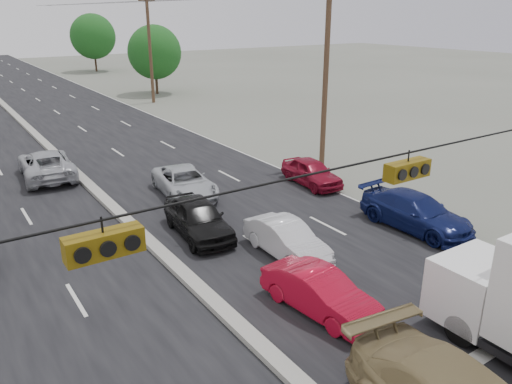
# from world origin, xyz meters

# --- Properties ---
(road_surface) EXTENTS (20.00, 160.00, 0.02)m
(road_surface) POSITION_xyz_m (0.00, 30.00, 0.00)
(road_surface) COLOR black
(road_surface) RESTS_ON ground
(center_median) EXTENTS (0.50, 160.00, 0.20)m
(center_median) POSITION_xyz_m (0.00, 30.00, 0.10)
(center_median) COLOR gray
(center_median) RESTS_ON ground
(utility_pole_right_b) EXTENTS (1.60, 0.30, 10.00)m
(utility_pole_right_b) POSITION_xyz_m (12.50, 15.00, 5.11)
(utility_pole_right_b) COLOR #422D1E
(utility_pole_right_b) RESTS_ON ground
(utility_pole_right_c) EXTENTS (1.60, 0.30, 10.00)m
(utility_pole_right_c) POSITION_xyz_m (12.50, 40.00, 5.11)
(utility_pole_right_c) COLOR #422D1E
(utility_pole_right_c) RESTS_ON ground
(traffic_signals) EXTENTS (25.00, 0.30, 0.54)m
(traffic_signals) POSITION_xyz_m (1.40, 0.00, 5.49)
(traffic_signals) COLOR black
(traffic_signals) RESTS_ON ground
(tree_right_mid) EXTENTS (5.60, 5.60, 7.14)m
(tree_right_mid) POSITION_xyz_m (15.00, 45.00, 4.34)
(tree_right_mid) COLOR #382619
(tree_right_mid) RESTS_ON ground
(tree_right_far) EXTENTS (6.40, 6.40, 8.16)m
(tree_right_far) POSITION_xyz_m (16.00, 70.00, 4.96)
(tree_right_far) COLOR #382619
(tree_right_far) RESTS_ON ground
(red_sedan) EXTENTS (1.80, 3.98, 1.27)m
(red_sedan) POSITION_xyz_m (2.44, 3.40, 0.63)
(red_sedan) COLOR red
(red_sedan) RESTS_ON ground
(queue_car_a) EXTENTS (2.19, 4.48, 1.47)m
(queue_car_a) POSITION_xyz_m (1.95, 10.16, 0.74)
(queue_car_a) COLOR black
(queue_car_a) RESTS_ON ground
(queue_car_b) EXTENTS (1.36, 3.85, 1.27)m
(queue_car_b) POSITION_xyz_m (3.80, 6.83, 0.63)
(queue_car_b) COLOR silver
(queue_car_b) RESTS_ON ground
(queue_car_c) EXTENTS (2.77, 4.99, 1.32)m
(queue_car_c) POSITION_xyz_m (3.50, 14.56, 0.66)
(queue_car_c) COLOR #B7BBBF
(queue_car_c) RESTS_ON ground
(queue_car_d) EXTENTS (2.16, 4.97, 1.42)m
(queue_car_d) POSITION_xyz_m (9.60, 5.85, 0.71)
(queue_car_d) COLOR #0F184D
(queue_car_d) RESTS_ON ground
(queue_car_e) EXTENTS (1.87, 4.00, 1.33)m
(queue_car_e) POSITION_xyz_m (9.60, 12.45, 0.66)
(queue_car_e) COLOR maroon
(queue_car_e) RESTS_ON ground
(oncoming_far) EXTENTS (2.88, 5.53, 1.49)m
(oncoming_far) POSITION_xyz_m (-1.40, 21.10, 0.74)
(oncoming_far) COLOR #A8AAB0
(oncoming_far) RESTS_ON ground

